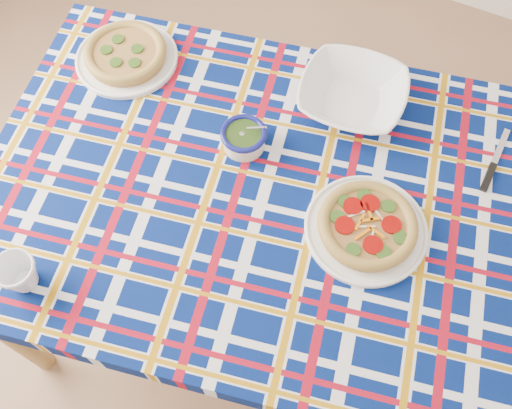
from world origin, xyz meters
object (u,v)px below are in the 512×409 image
at_px(mug, 19,274).
at_px(serving_bowl, 352,95).
at_px(dining_table, 289,211).
at_px(main_focaccia_plate, 367,225).
at_px(pesto_bowl, 244,137).

bearing_deg(mug, serving_bowl, 39.02).
bearing_deg(dining_table, mug, -145.70).
distance_m(serving_bowl, mug, 0.89).
distance_m(main_focaccia_plate, serving_bowl, 0.37).
height_order(pesto_bowl, mug, mug).
xyz_separation_m(dining_table, pesto_bowl, (-0.17, 0.08, 0.11)).
bearing_deg(serving_bowl, main_focaccia_plate, -62.86).
bearing_deg(serving_bowl, mug, -120.47).
xyz_separation_m(dining_table, serving_bowl, (0.02, 0.32, 0.10)).
xyz_separation_m(main_focaccia_plate, pesto_bowl, (-0.36, 0.09, 0.01)).
relative_size(dining_table, pesto_bowl, 14.36).
bearing_deg(mug, main_focaccia_plate, 15.09).
bearing_deg(main_focaccia_plate, serving_bowl, 117.14).
bearing_deg(dining_table, serving_bowl, 73.95).
distance_m(pesto_bowl, mug, 0.59).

